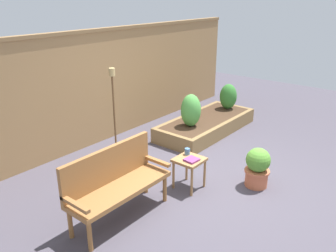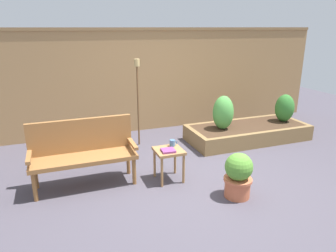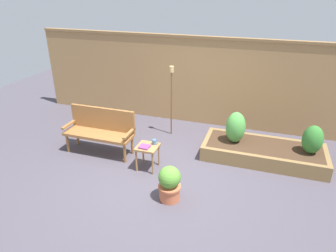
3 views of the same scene
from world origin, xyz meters
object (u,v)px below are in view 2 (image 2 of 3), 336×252
at_px(garden_bench, 83,148).
at_px(tiki_torch, 138,87).
at_px(book_on_table, 168,150).
at_px(cup_on_table, 172,143).
at_px(shrub_near_bench, 223,113).
at_px(shrub_far_corner, 285,108).
at_px(side_table, 169,155).
at_px(potted_boxwood, 238,175).

bearing_deg(garden_bench, tiki_torch, 47.18).
distance_m(garden_bench, book_on_table, 1.20).
relative_size(cup_on_table, book_on_table, 0.62).
xyz_separation_m(shrub_near_bench, shrub_far_corner, (1.44, 0.00, -0.04)).
height_order(side_table, shrub_near_bench, shrub_near_bench).
xyz_separation_m(potted_boxwood, tiki_torch, (-0.72, 2.32, 0.80)).
height_order(cup_on_table, tiki_torch, tiki_torch).
xyz_separation_m(shrub_near_bench, tiki_torch, (-1.52, 0.50, 0.50)).
relative_size(garden_bench, shrub_near_bench, 2.23).
bearing_deg(shrub_near_bench, tiki_torch, 161.64).
bearing_deg(tiki_torch, shrub_far_corner, -9.68).
xyz_separation_m(side_table, cup_on_table, (0.10, 0.11, 0.13)).
relative_size(potted_boxwood, tiki_torch, 0.38).
bearing_deg(side_table, shrub_near_bench, 35.14).
relative_size(cup_on_table, tiki_torch, 0.07).
xyz_separation_m(garden_bench, tiki_torch, (1.14, 1.23, 0.58)).
distance_m(garden_bench, shrub_near_bench, 2.76).
height_order(garden_bench, potted_boxwood, garden_bench).
bearing_deg(shrub_far_corner, side_table, -160.29).
height_order(shrub_near_bench, shrub_far_corner, shrub_near_bench).
height_order(cup_on_table, shrub_far_corner, shrub_far_corner).
height_order(cup_on_table, potted_boxwood, potted_boxwood).
xyz_separation_m(side_table, shrub_far_corner, (2.93, 1.05, 0.19)).
height_order(garden_bench, tiki_torch, tiki_torch).
height_order(garden_bench, shrub_far_corner, garden_bench).
bearing_deg(garden_bench, book_on_table, -18.78).
relative_size(potted_boxwood, shrub_near_bench, 0.95).
distance_m(garden_bench, side_table, 1.22).
height_order(cup_on_table, book_on_table, cup_on_table).
height_order(book_on_table, tiki_torch, tiki_torch).
height_order(garden_bench, book_on_table, garden_bench).
distance_m(side_table, book_on_table, 0.12).
xyz_separation_m(garden_bench, book_on_table, (1.14, -0.39, -0.05)).
bearing_deg(book_on_table, shrub_far_corner, 24.94).
bearing_deg(potted_boxwood, tiki_torch, 107.24).
distance_m(garden_bench, cup_on_table, 1.29).
bearing_deg(shrub_near_bench, shrub_far_corner, 0.00).
distance_m(side_table, cup_on_table, 0.20).
distance_m(garden_bench, shrub_far_corner, 4.17).
xyz_separation_m(garden_bench, shrub_far_corner, (4.10, 0.73, 0.04)).
bearing_deg(shrub_far_corner, potted_boxwood, -140.98).
bearing_deg(cup_on_table, shrub_near_bench, 34.02).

